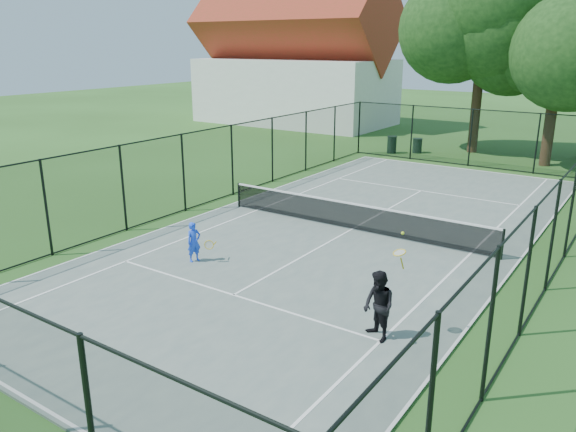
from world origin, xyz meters
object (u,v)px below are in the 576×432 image
Objects in this scene: tennis_net at (352,215)px; trash_bin_right at (417,146)px; player_blue at (194,242)px; player_black at (379,306)px; trash_bin_left at (392,145)px.

trash_bin_right is at bearing 103.66° from tennis_net.
player_blue is 6.55m from player_black.
player_blue is at bearing -82.87° from trash_bin_left.
player_blue is (2.41, -19.30, 0.14)m from trash_bin_left.
player_black reaches higher than player_blue.
trash_bin_left is at bearing -143.16° from trash_bin_right.
trash_bin_left is at bearing 113.45° from player_black.
player_blue is 0.50× the size of player_black.
player_black is at bearing -57.79° from tennis_net.
trash_bin_left is 1.52m from trash_bin_right.
trash_bin_right is 0.36× the size of player_black.
tennis_net reaches higher than trash_bin_right.
trash_bin_left is 0.85× the size of player_blue.
player_black is (6.45, -1.14, 0.19)m from player_blue.
player_black is at bearing -70.29° from trash_bin_right.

